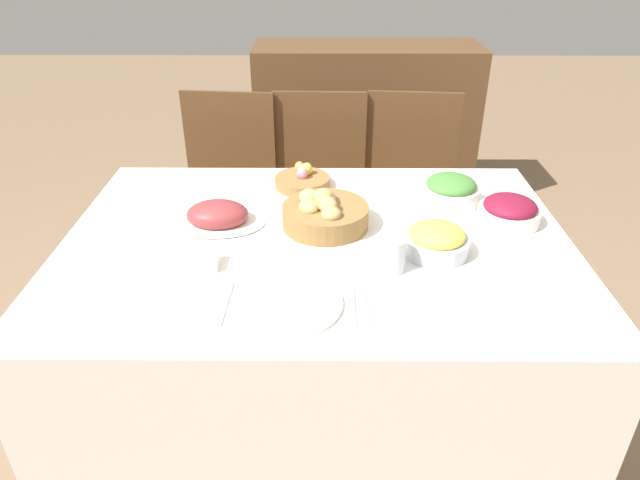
{
  "coord_description": "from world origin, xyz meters",
  "views": [
    {
      "loc": [
        0.02,
        -1.48,
        1.59
      ],
      "look_at": [
        0.01,
        -0.08,
        0.78
      ],
      "focal_mm": 32.0,
      "sensor_mm": 36.0,
      "label": 1
    }
  ],
  "objects_px": {
    "bread_basket": "(325,213)",
    "beet_salad_bowl": "(509,211)",
    "chair_far_right": "(410,190)",
    "knife": "(353,305)",
    "dinner_plate": "(289,304)",
    "pineapple_bowl": "(436,240)",
    "ham_platter": "(218,216)",
    "sideboard": "(365,125)",
    "chair_far_center": "(318,190)",
    "spoon": "(365,305)",
    "egg_basket": "(303,180)",
    "butter_dish": "(197,261)",
    "fork": "(226,304)",
    "chair_far_left": "(227,190)",
    "green_salad_bowl": "(450,190)",
    "drinking_cup": "(392,254)"
  },
  "relations": [
    {
      "from": "chair_far_right",
      "to": "chair_far_center",
      "type": "xyz_separation_m",
      "value": [
        -0.42,
        0.0,
        0.0
      ]
    },
    {
      "from": "ham_platter",
      "to": "butter_dish",
      "type": "xyz_separation_m",
      "value": [
        -0.02,
        -0.25,
        -0.01
      ]
    },
    {
      "from": "chair_far_left",
      "to": "sideboard",
      "type": "bearing_deg",
      "value": 59.35
    },
    {
      "from": "chair_far_left",
      "to": "knife",
      "type": "height_order",
      "value": "chair_far_left"
    },
    {
      "from": "sideboard",
      "to": "knife",
      "type": "bearing_deg",
      "value": -94.6
    },
    {
      "from": "chair_far_left",
      "to": "beet_salad_bowl",
      "type": "distance_m",
      "value": 1.32
    },
    {
      "from": "chair_far_right",
      "to": "knife",
      "type": "xyz_separation_m",
      "value": [
        -0.32,
        -1.22,
        0.26
      ]
    },
    {
      "from": "fork",
      "to": "dinner_plate",
      "type": "bearing_deg",
      "value": 1.78
    },
    {
      "from": "fork",
      "to": "knife",
      "type": "height_order",
      "value": "same"
    },
    {
      "from": "drinking_cup",
      "to": "sideboard",
      "type": "bearing_deg",
      "value": 88.13
    },
    {
      "from": "bread_basket",
      "to": "green_salad_bowl",
      "type": "distance_m",
      "value": 0.45
    },
    {
      "from": "chair_far_left",
      "to": "butter_dish",
      "type": "bearing_deg",
      "value": -79.67
    },
    {
      "from": "ham_platter",
      "to": "butter_dish",
      "type": "relative_size",
      "value": 2.44
    },
    {
      "from": "chair_far_center",
      "to": "bread_basket",
      "type": "xyz_separation_m",
      "value": [
        0.03,
        -0.81,
        0.3
      ]
    },
    {
      "from": "ham_platter",
      "to": "knife",
      "type": "height_order",
      "value": "ham_platter"
    },
    {
      "from": "beet_salad_bowl",
      "to": "knife",
      "type": "height_order",
      "value": "beet_salad_bowl"
    },
    {
      "from": "sideboard",
      "to": "pineapple_bowl",
      "type": "bearing_deg",
      "value": -87.87
    },
    {
      "from": "drinking_cup",
      "to": "chair_far_center",
      "type": "bearing_deg",
      "value": 101.15
    },
    {
      "from": "beet_salad_bowl",
      "to": "fork",
      "type": "relative_size",
      "value": 1.1
    },
    {
      "from": "chair_far_left",
      "to": "beet_salad_bowl",
      "type": "relative_size",
      "value": 4.66
    },
    {
      "from": "fork",
      "to": "sideboard",
      "type": "bearing_deg",
      "value": 79.05
    },
    {
      "from": "pineapple_bowl",
      "to": "spoon",
      "type": "xyz_separation_m",
      "value": [
        -0.22,
        -0.26,
        -0.04
      ]
    },
    {
      "from": "egg_basket",
      "to": "fork",
      "type": "relative_size",
      "value": 1.11
    },
    {
      "from": "ham_platter",
      "to": "dinner_plate",
      "type": "relative_size",
      "value": 1.11
    },
    {
      "from": "spoon",
      "to": "egg_basket",
      "type": "bearing_deg",
      "value": 102.27
    },
    {
      "from": "chair_far_center",
      "to": "knife",
      "type": "height_order",
      "value": "chair_far_center"
    },
    {
      "from": "bread_basket",
      "to": "knife",
      "type": "height_order",
      "value": "bread_basket"
    },
    {
      "from": "dinner_plate",
      "to": "chair_far_left",
      "type": "bearing_deg",
      "value": 106.28
    },
    {
      "from": "bread_basket",
      "to": "fork",
      "type": "height_order",
      "value": "bread_basket"
    },
    {
      "from": "chair_far_center",
      "to": "butter_dish",
      "type": "bearing_deg",
      "value": -105.55
    },
    {
      "from": "chair_far_right",
      "to": "dinner_plate",
      "type": "distance_m",
      "value": 1.34
    },
    {
      "from": "beet_salad_bowl",
      "to": "butter_dish",
      "type": "relative_size",
      "value": 1.6
    },
    {
      "from": "pineapple_bowl",
      "to": "chair_far_right",
      "type": "bearing_deg",
      "value": 85.66
    },
    {
      "from": "fork",
      "to": "butter_dish",
      "type": "bearing_deg",
      "value": 121.83
    },
    {
      "from": "egg_basket",
      "to": "butter_dish",
      "type": "relative_size",
      "value": 1.61
    },
    {
      "from": "pineapple_bowl",
      "to": "green_salad_bowl",
      "type": "bearing_deg",
      "value": 72.57
    },
    {
      "from": "bread_basket",
      "to": "chair_far_right",
      "type": "bearing_deg",
      "value": 64.19
    },
    {
      "from": "sideboard",
      "to": "green_salad_bowl",
      "type": "xyz_separation_m",
      "value": [
        0.17,
        -1.6,
        0.31
      ]
    },
    {
      "from": "chair_far_right",
      "to": "knife",
      "type": "height_order",
      "value": "chair_far_right"
    },
    {
      "from": "chair_far_right",
      "to": "chair_far_center",
      "type": "relative_size",
      "value": 1.0
    },
    {
      "from": "chair_far_right",
      "to": "pineapple_bowl",
      "type": "height_order",
      "value": "chair_far_right"
    },
    {
      "from": "bread_basket",
      "to": "knife",
      "type": "xyz_separation_m",
      "value": [
        0.07,
        -0.41,
        -0.04
      ]
    },
    {
      "from": "bread_basket",
      "to": "spoon",
      "type": "relative_size",
      "value": 1.51
    },
    {
      "from": "chair_far_center",
      "to": "drinking_cup",
      "type": "xyz_separation_m",
      "value": [
        0.21,
        -1.06,
        0.3
      ]
    },
    {
      "from": "ham_platter",
      "to": "sideboard",
      "type": "bearing_deg",
      "value": 71.71
    },
    {
      "from": "dinner_plate",
      "to": "pineapple_bowl",
      "type": "bearing_deg",
      "value": 32.39
    },
    {
      "from": "bread_basket",
      "to": "beet_salad_bowl",
      "type": "distance_m",
      "value": 0.58
    },
    {
      "from": "knife",
      "to": "butter_dish",
      "type": "xyz_separation_m",
      "value": [
        -0.42,
        0.18,
        0.01
      ]
    },
    {
      "from": "fork",
      "to": "knife",
      "type": "distance_m",
      "value": 0.32
    },
    {
      "from": "pineapple_bowl",
      "to": "dinner_plate",
      "type": "height_order",
      "value": "pineapple_bowl"
    }
  ]
}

